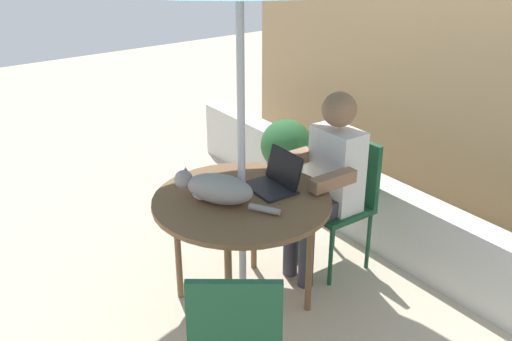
{
  "coord_description": "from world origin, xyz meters",
  "views": [
    {
      "loc": [
        2.51,
        -1.69,
        2.28
      ],
      "look_at": [
        0.0,
        0.1,
        0.88
      ],
      "focal_mm": 41.31,
      "sensor_mm": 36.0,
      "label": 1
    }
  ],
  "objects_px": {
    "potted_plant_by_chair": "(286,154)",
    "cat": "(216,189)",
    "chair_empty": "(236,338)",
    "person_seated": "(328,175)",
    "laptop": "(277,178)",
    "chair_occupied": "(345,193)",
    "patio_table": "(242,207)"
  },
  "relations": [
    {
      "from": "person_seated",
      "to": "cat",
      "type": "height_order",
      "value": "person_seated"
    },
    {
      "from": "chair_occupied",
      "to": "chair_empty",
      "type": "distance_m",
      "value": 1.6
    },
    {
      "from": "chair_occupied",
      "to": "laptop",
      "type": "xyz_separation_m",
      "value": [
        0.0,
        -0.57,
        0.26
      ]
    },
    {
      "from": "person_seated",
      "to": "laptop",
      "type": "relative_size",
      "value": 4.02
    },
    {
      "from": "cat",
      "to": "chair_occupied",
      "type": "bearing_deg",
      "value": 86.95
    },
    {
      "from": "chair_empty",
      "to": "laptop",
      "type": "xyz_separation_m",
      "value": [
        -0.78,
        0.82,
        0.26
      ]
    },
    {
      "from": "cat",
      "to": "potted_plant_by_chair",
      "type": "distance_m",
      "value": 1.62
    },
    {
      "from": "potted_plant_by_chair",
      "to": "laptop",
      "type": "bearing_deg",
      "value": -40.88
    },
    {
      "from": "chair_empty",
      "to": "laptop",
      "type": "height_order",
      "value": "laptop"
    },
    {
      "from": "chair_occupied",
      "to": "person_seated",
      "type": "relative_size",
      "value": 0.73
    },
    {
      "from": "chair_empty",
      "to": "person_seated",
      "type": "relative_size",
      "value": 0.73
    },
    {
      "from": "potted_plant_by_chair",
      "to": "cat",
      "type": "bearing_deg",
      "value": -53.29
    },
    {
      "from": "potted_plant_by_chair",
      "to": "chair_empty",
      "type": "bearing_deg",
      "value": -43.5
    },
    {
      "from": "laptop",
      "to": "person_seated",
      "type": "bearing_deg",
      "value": 90.28
    },
    {
      "from": "chair_occupied",
      "to": "cat",
      "type": "distance_m",
      "value": 1.01
    },
    {
      "from": "laptop",
      "to": "potted_plant_by_chair",
      "type": "relative_size",
      "value": 0.44
    },
    {
      "from": "person_seated",
      "to": "cat",
      "type": "xyz_separation_m",
      "value": [
        -0.05,
        -0.81,
        0.12
      ]
    },
    {
      "from": "chair_empty",
      "to": "cat",
      "type": "height_order",
      "value": "cat"
    },
    {
      "from": "laptop",
      "to": "potted_plant_by_chair",
      "type": "height_order",
      "value": "laptop"
    },
    {
      "from": "cat",
      "to": "chair_empty",
      "type": "bearing_deg",
      "value": -26.97
    },
    {
      "from": "chair_occupied",
      "to": "person_seated",
      "type": "distance_m",
      "value": 0.23
    },
    {
      "from": "chair_empty",
      "to": "person_seated",
      "type": "distance_m",
      "value": 1.47
    },
    {
      "from": "chair_empty",
      "to": "patio_table",
      "type": "bearing_deg",
      "value": 144.02
    },
    {
      "from": "patio_table",
      "to": "potted_plant_by_chair",
      "type": "bearing_deg",
      "value": 131.62
    },
    {
      "from": "patio_table",
      "to": "cat",
      "type": "distance_m",
      "value": 0.21
    },
    {
      "from": "chair_empty",
      "to": "person_seated",
      "type": "height_order",
      "value": "person_seated"
    },
    {
      "from": "chair_occupied",
      "to": "potted_plant_by_chair",
      "type": "relative_size",
      "value": 1.29
    },
    {
      "from": "laptop",
      "to": "cat",
      "type": "distance_m",
      "value": 0.4
    },
    {
      "from": "chair_occupied",
      "to": "cat",
      "type": "xyz_separation_m",
      "value": [
        -0.05,
        -0.97,
        0.28
      ]
    },
    {
      "from": "person_seated",
      "to": "potted_plant_by_chair",
      "type": "height_order",
      "value": "person_seated"
    },
    {
      "from": "cat",
      "to": "person_seated",
      "type": "bearing_deg",
      "value": 86.36
    },
    {
      "from": "patio_table",
      "to": "person_seated",
      "type": "height_order",
      "value": "person_seated"
    }
  ]
}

